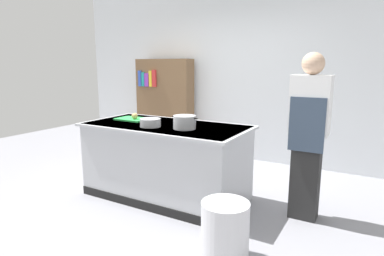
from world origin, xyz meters
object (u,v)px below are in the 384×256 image
object	(u,v)px
onion	(135,116)
mixing_bowl	(150,123)
trash_bin	(225,231)
bookshelf	(165,106)
stock_pot	(185,122)
juice_cup	(184,119)
person_chef	(308,133)

from	to	relation	value
onion	mixing_bowl	xyz separation A→B (m)	(0.42, -0.23, -0.01)
trash_bin	bookshelf	size ratio (longest dim) A/B	0.29
stock_pot	bookshelf	world-z (taller)	bookshelf
juice_cup	bookshelf	bearing A→B (deg)	131.07
onion	trash_bin	xyz separation A→B (m)	(1.67, -0.89, -0.71)
stock_pot	mixing_bowl	bearing A→B (deg)	-167.82
mixing_bowl	juice_cup	bearing A→B (deg)	63.01
trash_bin	bookshelf	distance (m)	3.64
person_chef	mixing_bowl	bearing A→B (deg)	98.21
mixing_bowl	bookshelf	xyz separation A→B (m)	(-1.18, 1.99, -0.09)
mixing_bowl	trash_bin	world-z (taller)	mixing_bowl
person_chef	bookshelf	distance (m)	3.22
onion	stock_pot	world-z (taller)	stock_pot
onion	juice_cup	size ratio (longest dim) A/B	0.79
mixing_bowl	person_chef	bearing A→B (deg)	15.38
bookshelf	stock_pot	bearing A→B (deg)	-50.14
onion	trash_bin	world-z (taller)	onion
bookshelf	trash_bin	bearing A→B (deg)	-47.49
person_chef	bookshelf	xyz separation A→B (m)	(-2.83, 1.53, -0.06)
onion	mixing_bowl	size ratio (longest dim) A/B	0.33
stock_pot	trash_bin	distance (m)	1.34
stock_pot	person_chef	size ratio (longest dim) A/B	0.18
stock_pot	juice_cup	xyz separation A→B (m)	(-0.20, 0.31, -0.02)
stock_pot	bookshelf	size ratio (longest dim) A/B	0.19
onion	bookshelf	xyz separation A→B (m)	(-0.76, 1.76, -0.11)
trash_bin	onion	bearing A→B (deg)	152.00
onion	juice_cup	bearing A→B (deg)	15.45
stock_pot	trash_bin	world-z (taller)	stock_pot
trash_bin	bookshelf	xyz separation A→B (m)	(-2.43, 2.65, 0.60)
stock_pot	juice_cup	distance (m)	0.37
stock_pot	trash_bin	size ratio (longest dim) A/B	0.63
stock_pot	person_chef	xyz separation A→B (m)	(1.25, 0.37, -0.06)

